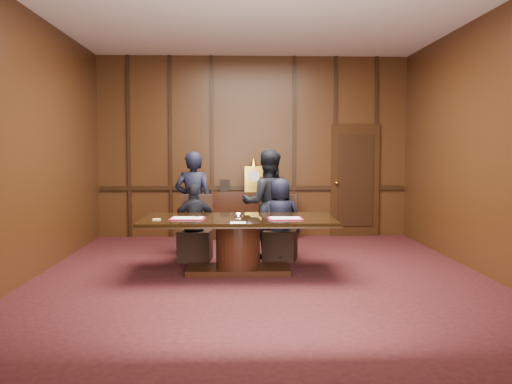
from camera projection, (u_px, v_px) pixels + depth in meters
room at (266, 147)px, 7.20m from camera, size 7.00×7.04×3.50m
sideboard at (254, 213)px, 10.40m from camera, size 1.60×0.45×1.54m
conference_table at (238, 236)px, 7.39m from camera, size 2.62×1.32×0.76m
folder_left at (188, 218)px, 7.24m from camera, size 0.48×0.35×0.02m
folder_right at (285, 218)px, 7.22m from camera, size 0.47×0.34×0.02m
inkstand at (238, 218)px, 6.92m from camera, size 0.20×0.14×0.12m
notepad at (157, 219)px, 7.14m from camera, size 0.10×0.07×0.01m
chair_left at (195, 241)px, 8.26m from camera, size 0.53×0.53×0.99m
chair_right at (281, 241)px, 8.31m from camera, size 0.58×0.58×0.99m
signatory_left at (195, 223)px, 8.16m from camera, size 0.73×0.44×1.17m
signatory_right at (281, 219)px, 8.20m from camera, size 0.63×0.42×1.27m
witness_left at (194, 203)px, 8.72m from camera, size 0.66×0.48×1.67m
witness_right at (268, 204)px, 8.45m from camera, size 0.84×0.67×1.69m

